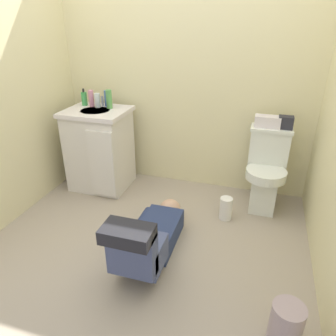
# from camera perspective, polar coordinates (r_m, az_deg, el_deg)

# --- Properties ---
(ground_plane) EXTENTS (2.98, 3.00, 0.04)m
(ground_plane) POSITION_cam_1_polar(r_m,az_deg,el_deg) (2.69, -2.97, -12.18)
(ground_plane) COLOR #A1937F
(wall_back) EXTENTS (2.64, 0.08, 2.40)m
(wall_back) POSITION_cam_1_polar(r_m,az_deg,el_deg) (3.15, 3.23, 17.80)
(wall_back) COLOR beige
(wall_back) RESTS_ON ground_plane
(toilet) EXTENTS (0.36, 0.46, 0.75)m
(toilet) POSITION_cam_1_polar(r_m,az_deg,el_deg) (3.00, 17.27, -0.46)
(toilet) COLOR silver
(toilet) RESTS_ON ground_plane
(vanity_cabinet) EXTENTS (0.60, 0.53, 0.82)m
(vanity_cabinet) POSITION_cam_1_polar(r_m,az_deg,el_deg) (3.29, -12.19, 3.45)
(vanity_cabinet) COLOR silver
(vanity_cabinet) RESTS_ON ground_plane
(faucet) EXTENTS (0.02, 0.02, 0.10)m
(faucet) POSITION_cam_1_polar(r_m,az_deg,el_deg) (3.27, -11.76, 11.73)
(faucet) COLOR silver
(faucet) RESTS_ON vanity_cabinet
(person_plumber) EXTENTS (0.39, 1.06, 0.52)m
(person_plumber) POSITION_cam_1_polar(r_m,az_deg,el_deg) (2.37, -3.42, -12.38)
(person_plumber) COLOR navy
(person_plumber) RESTS_ON ground_plane
(tissue_box) EXTENTS (0.22, 0.11, 0.10)m
(tissue_box) POSITION_cam_1_polar(r_m,az_deg,el_deg) (2.93, 17.54, 8.01)
(tissue_box) COLOR silver
(tissue_box) RESTS_ON toilet
(toiletry_bag) EXTENTS (0.12, 0.09, 0.11)m
(toiletry_bag) POSITION_cam_1_polar(r_m,az_deg,el_deg) (2.94, 20.48, 7.71)
(toiletry_bag) COLOR #26262D
(toiletry_bag) RESTS_ON toilet
(soap_dispenser) EXTENTS (0.06, 0.06, 0.17)m
(soap_dispenser) POSITION_cam_1_polar(r_m,az_deg,el_deg) (3.35, -14.88, 12.03)
(soap_dispenser) COLOR green
(soap_dispenser) RESTS_ON vanity_cabinet
(bottle_pink) EXTENTS (0.05, 0.05, 0.16)m
(bottle_pink) POSITION_cam_1_polar(r_m,az_deg,el_deg) (3.28, -13.69, 12.12)
(bottle_pink) COLOR pink
(bottle_pink) RESTS_ON vanity_cabinet
(bottle_clear) EXTENTS (0.05, 0.05, 0.14)m
(bottle_clear) POSITION_cam_1_polar(r_m,az_deg,el_deg) (3.24, -12.63, 11.82)
(bottle_clear) COLOR silver
(bottle_clear) RESTS_ON vanity_cabinet
(bottle_blue) EXTENTS (0.05, 0.05, 0.16)m
(bottle_blue) POSITION_cam_1_polar(r_m,az_deg,el_deg) (3.26, -10.95, 12.23)
(bottle_blue) COLOR #456DB6
(bottle_blue) RESTS_ON vanity_cabinet
(bottle_green) EXTENTS (0.06, 0.06, 0.18)m
(bottle_green) POSITION_cam_1_polar(r_m,az_deg,el_deg) (3.17, -10.60, 12.12)
(bottle_green) COLOR #539A4B
(bottle_green) RESTS_ON vanity_cabinet
(trash_can) EXTENTS (0.18, 0.18, 0.28)m
(trash_can) POSITION_cam_1_polar(r_m,az_deg,el_deg) (1.99, 20.48, -25.15)
(trash_can) COLOR #A28D90
(trash_can) RESTS_ON ground_plane
(paper_towel_roll) EXTENTS (0.11, 0.11, 0.21)m
(paper_towel_roll) POSITION_cam_1_polar(r_m,az_deg,el_deg) (2.85, 10.39, -7.19)
(paper_towel_roll) COLOR white
(paper_towel_roll) RESTS_ON ground_plane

